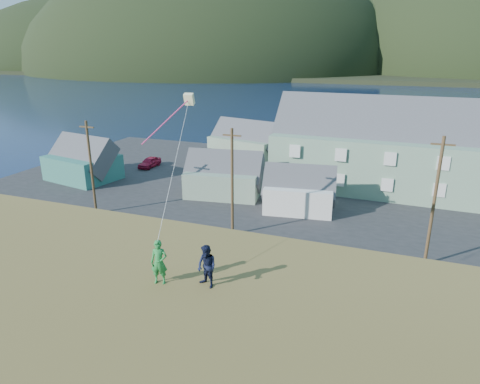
{
  "coord_description": "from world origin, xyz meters",
  "views": [
    {
      "loc": [
        10.33,
        -30.68,
        15.8
      ],
      "look_at": [
        3.12,
        -11.37,
        8.8
      ],
      "focal_mm": 32.0,
      "sensor_mm": 36.0,
      "label": 1
    }
  ],
  "objects_px": {
    "kite_flyer_green": "(159,262)",
    "kite_flyer_navy": "(207,267)",
    "lodge": "(440,152)",
    "shed_teal": "(82,160)",
    "wharf": "(295,142)",
    "shed_white": "(299,190)",
    "shed_palegreen_near": "(224,176)",
    "shed_palegreen_far": "(246,141)"
  },
  "relations": [
    {
      "from": "kite_flyer_green",
      "to": "shed_palegreen_far",
      "type": "bearing_deg",
      "value": 91.31
    },
    {
      "from": "lodge",
      "to": "shed_palegreen_near",
      "type": "relative_size",
      "value": 4.04
    },
    {
      "from": "kite_flyer_navy",
      "to": "shed_teal",
      "type": "bearing_deg",
      "value": 160.37
    },
    {
      "from": "shed_white",
      "to": "kite_flyer_navy",
      "type": "xyz_separation_m",
      "value": [
        2.51,
        -27.25,
        5.83
      ]
    },
    {
      "from": "wharf",
      "to": "kite_flyer_green",
      "type": "bearing_deg",
      "value": -81.79
    },
    {
      "from": "shed_white",
      "to": "kite_flyer_green",
      "type": "height_order",
      "value": "kite_flyer_green"
    },
    {
      "from": "kite_flyer_navy",
      "to": "shed_palegreen_far",
      "type": "bearing_deg",
      "value": 131.54
    },
    {
      "from": "shed_white",
      "to": "kite_flyer_green",
      "type": "distance_m",
      "value": 28.28
    },
    {
      "from": "shed_palegreen_far",
      "to": "shed_teal",
      "type": "bearing_deg",
      "value": -117.89
    },
    {
      "from": "lodge",
      "to": "shed_teal",
      "type": "distance_m",
      "value": 41.91
    },
    {
      "from": "wharf",
      "to": "kite_flyer_navy",
      "type": "relative_size",
      "value": 15.52
    },
    {
      "from": "shed_palegreen_near",
      "to": "kite_flyer_navy",
      "type": "bearing_deg",
      "value": -76.77
    },
    {
      "from": "shed_palegreen_near",
      "to": "kite_flyer_green",
      "type": "height_order",
      "value": "kite_flyer_green"
    },
    {
      "from": "lodge",
      "to": "shed_palegreen_far",
      "type": "relative_size",
      "value": 3.2
    },
    {
      "from": "wharf",
      "to": "kite_flyer_green",
      "type": "relative_size",
      "value": 14.72
    },
    {
      "from": "shed_teal",
      "to": "shed_palegreen_far",
      "type": "xyz_separation_m",
      "value": [
        15.45,
        17.03,
        0.16
      ]
    },
    {
      "from": "kite_flyer_green",
      "to": "shed_teal",
      "type": "bearing_deg",
      "value": 120.18
    },
    {
      "from": "shed_palegreen_near",
      "to": "shed_white",
      "type": "bearing_deg",
      "value": -19.12
    },
    {
      "from": "wharf",
      "to": "shed_white",
      "type": "height_order",
      "value": "shed_white"
    },
    {
      "from": "shed_palegreen_near",
      "to": "shed_white",
      "type": "height_order",
      "value": "shed_palegreen_near"
    },
    {
      "from": "shed_palegreen_far",
      "to": "lodge",
      "type": "bearing_deg",
      "value": -2.59
    },
    {
      "from": "kite_flyer_green",
      "to": "kite_flyer_navy",
      "type": "relative_size",
      "value": 1.05
    },
    {
      "from": "shed_palegreen_near",
      "to": "shed_palegreen_far",
      "type": "bearing_deg",
      "value": 93.06
    },
    {
      "from": "lodge",
      "to": "shed_teal",
      "type": "height_order",
      "value": "lodge"
    },
    {
      "from": "shed_palegreen_near",
      "to": "kite_flyer_navy",
      "type": "height_order",
      "value": "kite_flyer_navy"
    },
    {
      "from": "lodge",
      "to": "kite_flyer_green",
      "type": "distance_m",
      "value": 40.17
    },
    {
      "from": "wharf",
      "to": "shed_palegreen_near",
      "type": "height_order",
      "value": "shed_palegreen_near"
    },
    {
      "from": "lodge",
      "to": "kite_flyer_navy",
      "type": "height_order",
      "value": "lodge"
    },
    {
      "from": "shed_white",
      "to": "shed_palegreen_far",
      "type": "height_order",
      "value": "shed_palegreen_far"
    },
    {
      "from": "kite_flyer_green",
      "to": "kite_flyer_navy",
      "type": "distance_m",
      "value": 1.84
    },
    {
      "from": "lodge",
      "to": "shed_palegreen_near",
      "type": "distance_m",
      "value": 23.86
    },
    {
      "from": "shed_palegreen_far",
      "to": "kite_flyer_green",
      "type": "height_order",
      "value": "kite_flyer_green"
    },
    {
      "from": "shed_white",
      "to": "shed_palegreen_near",
      "type": "bearing_deg",
      "value": 160.91
    },
    {
      "from": "shed_teal",
      "to": "shed_white",
      "type": "xyz_separation_m",
      "value": [
        27.6,
        -1.08,
        -0.31
      ]
    },
    {
      "from": "shed_white",
      "to": "kite_flyer_green",
      "type": "bearing_deg",
      "value": -96.73
    },
    {
      "from": "wharf",
      "to": "shed_palegreen_far",
      "type": "bearing_deg",
      "value": -109.71
    },
    {
      "from": "shed_palegreen_far",
      "to": "shed_palegreen_near",
      "type": "bearing_deg",
      "value": -64.38
    },
    {
      "from": "shed_teal",
      "to": "shed_white",
      "type": "distance_m",
      "value": 27.62
    },
    {
      "from": "wharf",
      "to": "shed_teal",
      "type": "xyz_separation_m",
      "value": [
        -19.91,
        -29.48,
        2.06
      ]
    },
    {
      "from": "shed_palegreen_near",
      "to": "shed_white",
      "type": "relative_size",
      "value": 1.18
    },
    {
      "from": "shed_teal",
      "to": "kite_flyer_navy",
      "type": "bearing_deg",
      "value": -32.47
    },
    {
      "from": "shed_teal",
      "to": "kite_flyer_navy",
      "type": "xyz_separation_m",
      "value": [
        30.11,
        -28.34,
        5.52
      ]
    }
  ]
}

